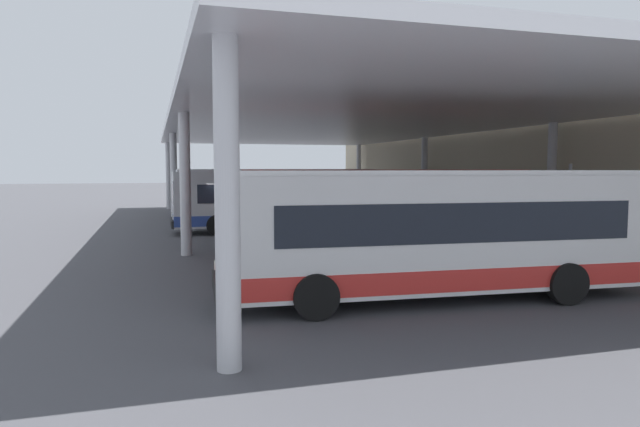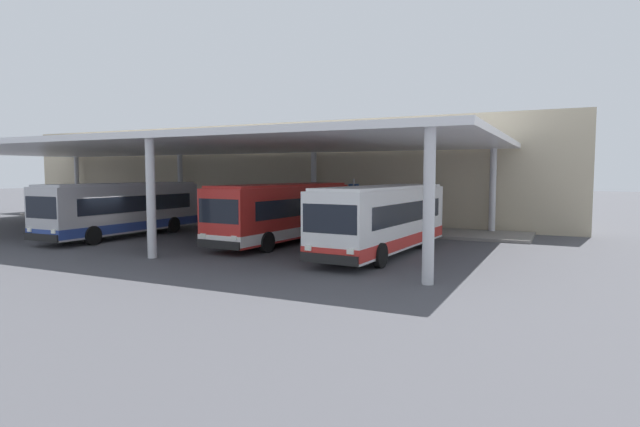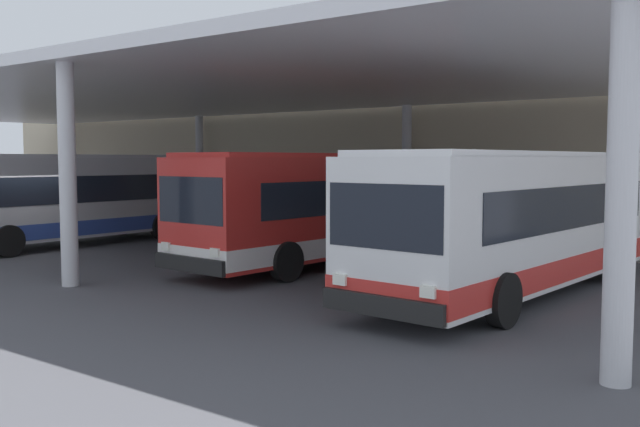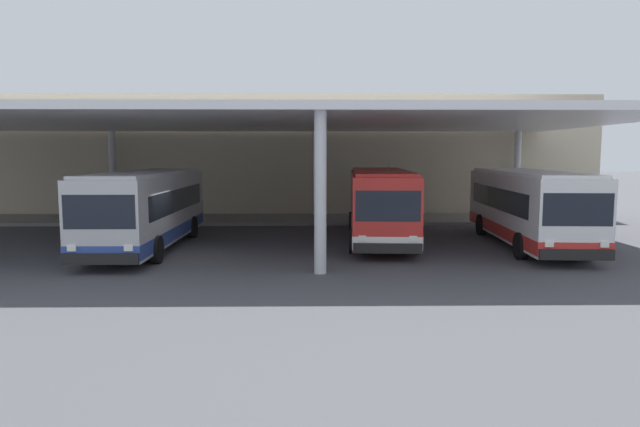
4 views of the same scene
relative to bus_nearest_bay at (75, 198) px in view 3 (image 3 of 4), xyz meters
The scene contains 10 objects.
ground_plane 3.09m from the bus_nearest_bay, 70.47° to the right, with size 200.00×200.00×0.00m, color #47474C.
platform_kerb 9.46m from the bus_nearest_bay, 84.64° to the left, with size 42.00×4.50×0.18m, color gray.
station_building_facade 12.75m from the bus_nearest_bay, 86.02° to the left, with size 48.00×1.60×7.55m, color #C1B293.
canopy_shelter 4.83m from the bus_nearest_bay, 73.99° to the left, with size 40.00×17.00×5.55m.
bus_nearest_bay is the anchor object (origin of this frame).
bus_second_bay 9.98m from the bus_nearest_bay, 10.60° to the left, with size 3.22×10.67×3.17m.
bus_middle_bay 15.92m from the bus_nearest_bay, ahead, with size 3.21×10.67×3.17m.
bench_waiting 10.15m from the bus_nearest_bay, 112.16° to the left, with size 1.80×0.45×0.92m.
trash_bin 9.58m from the bus_nearest_bay, 89.00° to the left, with size 0.52×0.52×0.98m.
banner_sign 14.04m from the bus_nearest_bay, 37.17° to the left, with size 0.70×0.12×3.20m.
Camera 3 is at (20.82, -12.23, 3.01)m, focal length 39.49 mm.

